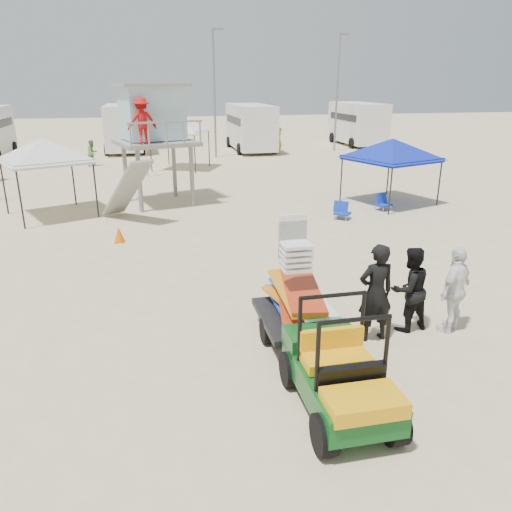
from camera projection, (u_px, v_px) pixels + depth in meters
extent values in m
plane|color=beige|center=(265.00, 393.00, 8.07)|extent=(140.00, 140.00, 0.00)
cube|color=#0B4716|center=(339.00, 382.00, 7.49)|extent=(1.14, 2.30, 0.40)
cube|color=orange|center=(339.00, 368.00, 7.41)|extent=(1.05, 0.64, 0.22)
cylinder|color=black|center=(325.00, 434.00, 6.69)|extent=(0.26, 0.59, 0.59)
cube|color=black|center=(295.00, 318.00, 9.62)|extent=(1.30, 1.91, 0.12)
cylinder|color=black|center=(267.00, 331.00, 9.58)|extent=(0.20, 0.50, 0.50)
imported|color=black|center=(376.00, 293.00, 9.48)|extent=(0.73, 0.50, 1.95)
imported|color=black|center=(409.00, 289.00, 9.92)|extent=(0.95, 0.80, 1.75)
imported|color=white|center=(455.00, 289.00, 9.85)|extent=(1.12, 0.91, 1.78)
cylinder|color=gray|center=(131.00, 180.00, 19.14)|extent=(0.17, 0.17, 2.41)
cube|color=gray|center=(156.00, 143.00, 19.91)|extent=(3.56, 3.56, 0.15)
cube|color=#A1C7D0|center=(154.00, 113.00, 19.80)|extent=(2.65, 2.45, 2.02)
imported|color=#B20F0F|center=(134.00, 121.00, 18.56)|extent=(1.09, 0.63, 1.69)
cylinder|color=black|center=(372.00, 189.00, 18.93)|extent=(0.06, 0.06, 1.90)
pyramid|color=#0E1FA1|center=(393.00, 138.00, 19.93)|extent=(3.74, 3.74, 0.80)
cube|color=#0E1FA1|center=(391.00, 158.00, 20.20)|extent=(3.74, 3.74, 0.18)
cylinder|color=black|center=(3.00, 197.00, 17.04)|extent=(0.06, 0.06, 2.13)
pyramid|color=silver|center=(42.00, 138.00, 17.90)|extent=(3.63, 3.63, 0.80)
cube|color=silver|center=(45.00, 160.00, 18.16)|extent=(3.63, 3.63, 0.18)
cylinder|color=black|center=(159.00, 153.00, 27.23)|extent=(0.06, 0.06, 2.19)
pyramid|color=white|center=(179.00, 117.00, 28.08)|extent=(3.64, 3.64, 0.80)
cube|color=white|center=(180.00, 131.00, 28.34)|extent=(3.64, 3.64, 0.18)
imported|color=gold|center=(147.00, 158.00, 26.25)|extent=(2.61, 2.64, 1.96)
cone|color=#E56107|center=(119.00, 234.00, 15.64)|extent=(0.34, 0.34, 0.50)
cone|color=orange|center=(114.00, 199.00, 20.36)|extent=(0.34, 0.34, 0.50)
cube|color=#0F2DA4|center=(383.00, 205.00, 19.56)|extent=(0.69, 0.66, 0.06)
cube|color=#0F2DA4|center=(381.00, 199.00, 19.71)|extent=(0.57, 0.36, 0.44)
cylinder|color=#B2B2B7|center=(380.00, 209.00, 19.37)|extent=(0.03, 0.03, 0.20)
cube|color=#0F2EA4|center=(342.00, 213.00, 18.28)|extent=(0.74, 0.73, 0.06)
cube|color=#0F2EA4|center=(340.00, 207.00, 18.44)|extent=(0.52, 0.49, 0.44)
cylinder|color=#B2B2B7|center=(338.00, 218.00, 18.09)|extent=(0.03, 0.03, 0.20)
cube|color=silver|center=(124.00, 127.00, 35.94)|extent=(2.50, 6.50, 3.00)
cube|color=black|center=(124.00, 120.00, 35.80)|extent=(2.54, 5.20, 0.50)
cylinder|color=black|center=(106.00, 150.00, 34.22)|extent=(0.25, 0.80, 0.80)
cube|color=silver|center=(250.00, 126.00, 36.38)|extent=(2.50, 7.00, 3.00)
cube|color=black|center=(250.00, 120.00, 36.23)|extent=(2.54, 5.60, 0.50)
cylinder|color=black|center=(239.00, 149.00, 34.51)|extent=(0.25, 0.80, 0.80)
cube|color=silver|center=(357.00, 123.00, 39.58)|extent=(2.50, 6.60, 3.00)
cube|color=black|center=(358.00, 117.00, 39.43)|extent=(2.54, 5.28, 0.50)
cylinder|color=black|center=(352.00, 143.00, 37.83)|extent=(0.25, 0.80, 0.80)
cylinder|color=slate|center=(214.00, 95.00, 32.26)|extent=(0.14, 0.14, 8.00)
cylinder|color=slate|center=(337.00, 94.00, 35.47)|extent=(0.14, 0.14, 8.00)
imported|color=#638952|center=(93.00, 153.00, 29.83)|extent=(0.92, 0.95, 1.53)
imported|color=tan|center=(279.00, 141.00, 35.09)|extent=(0.56, 0.73, 1.79)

